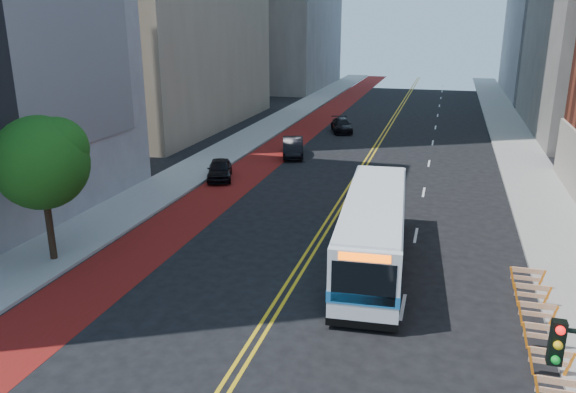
% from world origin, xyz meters
% --- Properties ---
extents(ground, '(160.00, 160.00, 0.00)m').
position_xyz_m(ground, '(0.00, 0.00, 0.00)').
color(ground, black).
rests_on(ground, ground).
extents(sidewalk_left, '(4.00, 140.00, 0.15)m').
position_xyz_m(sidewalk_left, '(-12.00, 30.00, 0.07)').
color(sidewalk_left, gray).
rests_on(sidewalk_left, ground).
extents(sidewalk_right, '(4.00, 140.00, 0.15)m').
position_xyz_m(sidewalk_right, '(12.00, 30.00, 0.07)').
color(sidewalk_right, gray).
rests_on(sidewalk_right, ground).
extents(bus_lane_paint, '(3.60, 140.00, 0.01)m').
position_xyz_m(bus_lane_paint, '(-8.10, 30.00, 0.00)').
color(bus_lane_paint, '#61140D').
rests_on(bus_lane_paint, ground).
extents(center_line_inner, '(0.14, 140.00, 0.01)m').
position_xyz_m(center_line_inner, '(-0.18, 30.00, 0.00)').
color(center_line_inner, gold).
rests_on(center_line_inner, ground).
extents(center_line_outer, '(0.14, 140.00, 0.01)m').
position_xyz_m(center_line_outer, '(0.18, 30.00, 0.00)').
color(center_line_outer, gold).
rests_on(center_line_outer, ground).
extents(lane_dashes, '(0.14, 98.20, 0.01)m').
position_xyz_m(lane_dashes, '(4.80, 38.00, 0.01)').
color(lane_dashes, silver).
rests_on(lane_dashes, ground).
extents(construction_barriers, '(1.42, 10.91, 1.00)m').
position_xyz_m(construction_barriers, '(9.60, 3.42, 0.68)').
color(construction_barriers, orange).
rests_on(construction_barriers, ground).
extents(street_tree, '(4.20, 4.20, 6.70)m').
position_xyz_m(street_tree, '(-11.24, 6.04, 4.91)').
color(street_tree, black).
rests_on(street_tree, sidewalk_left).
extents(transit_bus, '(3.48, 12.12, 3.29)m').
position_xyz_m(transit_bus, '(3.08, 9.67, 1.72)').
color(transit_bus, silver).
rests_on(transit_bus, ground).
extents(car_a, '(2.94, 4.44, 1.40)m').
position_xyz_m(car_a, '(-9.30, 21.34, 0.70)').
color(car_a, black).
rests_on(car_a, ground).
extents(car_b, '(2.88, 4.97, 1.55)m').
position_xyz_m(car_b, '(-6.15, 29.42, 0.77)').
color(car_b, black).
rests_on(car_b, ground).
extents(car_c, '(3.14, 4.87, 1.31)m').
position_xyz_m(car_c, '(-4.25, 40.93, 0.66)').
color(car_c, black).
rests_on(car_c, ground).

